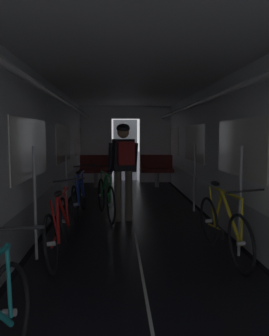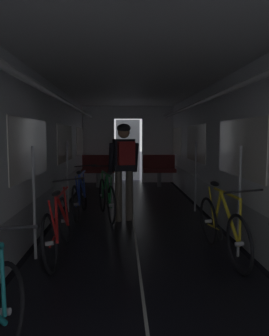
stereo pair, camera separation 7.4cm
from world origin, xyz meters
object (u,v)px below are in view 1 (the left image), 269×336
bicycle_yellow (223,227)px  bicycle_green_in_aisle (106,197)px  bench_seat_far_right (157,168)px  person_cyclist_aisle (124,161)px  bicycle_blue (79,197)px  bicycle_red (59,227)px  bench_seat_far_left (96,168)px

bicycle_yellow → bicycle_green_in_aisle: bearing=125.6°
bench_seat_far_right → person_cyclist_aisle: bearing=-104.4°
bicycle_blue → person_cyclist_aisle: 1.14m
bicycle_red → bicycle_yellow: bicycle_red is taller
person_cyclist_aisle → bicycle_yellow: bearing=-57.2°
bench_seat_far_left → bench_seat_far_right: (1.80, 0.00, 0.00)m
bench_seat_far_left → bicycle_green_in_aisle: (0.42, -3.85, -0.18)m
bicycle_blue → bicycle_green_in_aisle: bearing=-11.6°
bicycle_blue → bicycle_yellow: bearing=-47.8°
bench_seat_far_left → person_cyclist_aisle: (0.74, -4.11, 0.50)m
bench_seat_far_left → bicycle_green_in_aisle: 3.87m
bench_seat_far_left → bicycle_yellow: bench_seat_far_left is taller
bicycle_red → bicycle_yellow: bearing=-2.3°
person_cyclist_aisle → bench_seat_far_right: bearing=75.6°
bench_seat_far_left → person_cyclist_aisle: 4.21m
bicycle_green_in_aisle → bicycle_yellow: bearing=-54.4°
bicycle_red → bicycle_green_in_aisle: bicycle_red is taller
bench_seat_far_left → bicycle_green_in_aisle: bearing=-83.8°
bench_seat_far_right → bicycle_green_in_aisle: bench_seat_far_right is taller
bench_seat_far_left → person_cyclist_aisle: size_ratio=0.57×
bench_seat_far_right → bicycle_blue: bench_seat_far_right is taller
bench_seat_far_right → bicycle_green_in_aisle: bearing=-109.7°
bicycle_yellow → bicycle_green_in_aisle: size_ratio=1.02×
bicycle_blue → person_cyclist_aisle: (0.83, -0.37, 0.69)m
bicycle_red → person_cyclist_aisle: size_ratio=0.98×
bench_seat_far_right → bicycle_green_in_aisle: size_ratio=0.59×
bicycle_yellow → bench_seat_far_left: bearing=108.1°
bicycle_yellow → bicycle_green_in_aisle: (-1.54, 2.15, 0.00)m
bicycle_red → bicycle_blue: bicycle_red is taller
bench_seat_far_right → bicycle_blue: bearing=-116.7°
bicycle_yellow → bicycle_green_in_aisle: 2.64m
bench_seat_far_left → bicycle_yellow: size_ratio=0.58×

